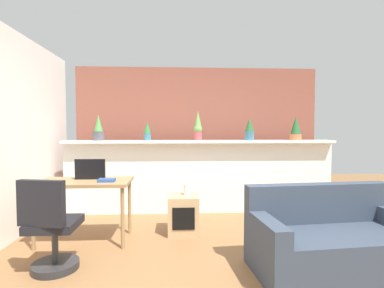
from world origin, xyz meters
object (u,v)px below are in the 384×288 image
side_cube_shelf (183,214)px  vase_on_shelf (187,189)px  potted_plant_0 (98,129)px  potted_plant_1 (147,131)px  couch (332,241)px  desk (85,187)px  potted_plant_4 (296,129)px  potted_plant_2 (198,126)px  potted_plant_3 (249,129)px  book_on_desk (107,180)px  tv_monitor (90,169)px  office_chair (51,232)px

side_cube_shelf → vase_on_shelf: size_ratio=3.47×
potted_plant_0 → potted_plant_1: 0.78m
vase_on_shelf → couch: (1.37, -1.16, -0.29)m
desk → side_cube_shelf: desk is taller
potted_plant_0 → potted_plant_4: 3.24m
potted_plant_2 → potted_plant_4: potted_plant_2 is taller
potted_plant_3 → potted_plant_4: size_ratio=0.93×
potted_plant_2 → book_on_desk: potted_plant_2 is taller
potted_plant_2 → desk: bearing=-140.6°
tv_monitor → vase_on_shelf: (1.21, 0.19, -0.30)m
potted_plant_0 → couch: bearing=-36.8°
potted_plant_2 → tv_monitor: potted_plant_2 is taller
desk → side_cube_shelf: size_ratio=2.20×
desk → potted_plant_2: bearing=39.4°
potted_plant_2 → potted_plant_4: 1.63m
desk → side_cube_shelf: (1.21, 0.22, -0.42)m
book_on_desk → tv_monitor: bearing=142.8°
tv_monitor → book_on_desk: size_ratio=1.93×
side_cube_shelf → couch: bearing=-37.9°
potted_plant_1 → potted_plant_2: potted_plant_2 is taller
tv_monitor → vase_on_shelf: size_ratio=2.55×
potted_plant_0 → potted_plant_3: size_ratio=1.15×
book_on_desk → office_chair: bearing=-118.6°
office_chair → vase_on_shelf: size_ratio=6.31×
potted_plant_2 → office_chair: (-1.55, -1.99, -1.03)m
book_on_desk → vase_on_shelf: bearing=21.6°
tv_monitor → book_on_desk: (0.25, -0.19, -0.11)m
side_cube_shelf → couch: 1.80m
desk → tv_monitor: bearing=60.0°
potted_plant_4 → couch: potted_plant_4 is taller
potted_plant_0 → vase_on_shelf: potted_plant_0 is taller
potted_plant_3 → vase_on_shelf: potted_plant_3 is taller
potted_plant_2 → potted_plant_4: bearing=-1.1°
potted_plant_2 → vase_on_shelf: potted_plant_2 is taller
desk → book_on_desk: book_on_desk is taller
potted_plant_3 → desk: (-2.31, -1.13, -0.71)m
potted_plant_0 → office_chair: size_ratio=0.46×
vase_on_shelf → office_chair: bearing=-141.6°
potted_plant_2 → book_on_desk: bearing=-131.8°
vase_on_shelf → couch: size_ratio=0.09×
potted_plant_0 → book_on_desk: potted_plant_0 is taller
office_chair → side_cube_shelf: 1.63m
vase_on_shelf → book_on_desk: 1.06m
tv_monitor → desk: bearing=-120.0°
potted_plant_0 → vase_on_shelf: bearing=-33.1°
potted_plant_3 → potted_plant_4: 0.79m
vase_on_shelf → potted_plant_0: bearing=146.9°
tv_monitor → couch: bearing=-20.5°
potted_plant_0 → potted_plant_4: size_ratio=1.07×
tv_monitor → vase_on_shelf: bearing=9.1°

